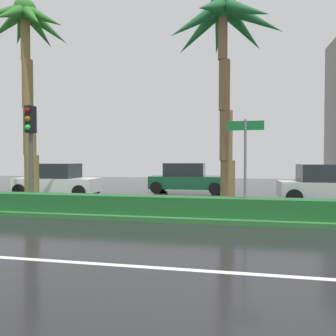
{
  "coord_description": "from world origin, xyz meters",
  "views": [
    {
      "loc": [
        0.19,
        -3.57,
        1.94
      ],
      "look_at": [
        -2.49,
        9.94,
        1.57
      ],
      "focal_mm": 34.5,
      "sensor_mm": 36.0,
      "label": 1
    }
  ],
  "objects": [
    {
      "name": "car_in_traffic_second",
      "position": [
        -2.42,
        15.14,
        0.83
      ],
      "size": [
        4.3,
        2.02,
        1.72
      ],
      "color": "#195133",
      "rests_on": "ground_plane"
    },
    {
      "name": "palm_tree_mid_left",
      "position": [
        -8.16,
        8.47,
        6.67
      ],
      "size": [
        3.81,
        3.77,
        8.42
      ],
      "color": "olive",
      "rests_on": "median_strip"
    },
    {
      "name": "median_hedge",
      "position": [
        0.0,
        6.6,
        0.45
      ],
      "size": [
        76.5,
        0.7,
        0.6
      ],
      "color": "#1E6028",
      "rests_on": "median_strip"
    },
    {
      "name": "palm_tree_centre_left",
      "position": [
        -0.1,
        7.91,
        6.1
      ],
      "size": [
        4.09,
        4.32,
        7.57
      ],
      "color": "brown",
      "rests_on": "median_strip"
    },
    {
      "name": "street_name_sign",
      "position": [
        0.59,
        6.53,
        2.08
      ],
      "size": [
        1.1,
        0.08,
        3.0
      ],
      "color": "slate",
      "rests_on": "median_strip"
    },
    {
      "name": "near_lane_divider_stripe",
      "position": [
        0.0,
        2.0,
        0.0
      ],
      "size": [
        81.0,
        0.14,
        0.01
      ],
      "primitive_type": "cube",
      "color": "white",
      "rests_on": "ground_plane"
    },
    {
      "name": "traffic_signal_median_left",
      "position": [
        -6.92,
        6.86,
        2.75
      ],
      "size": [
        0.28,
        0.43,
        3.78
      ],
      "color": "#4C4C47",
      "rests_on": "median_strip"
    },
    {
      "name": "car_in_traffic_third",
      "position": [
        4.4,
        11.71,
        0.83
      ],
      "size": [
        4.3,
        2.02,
        1.72
      ],
      "color": "silver",
      "rests_on": "ground_plane"
    },
    {
      "name": "median_strip",
      "position": [
        0.0,
        8.0,
        0.07
      ],
      "size": [
        85.5,
        4.0,
        0.15
      ],
      "primitive_type": "cube",
      "color": "#2D6B33",
      "rests_on": "ground_plane"
    },
    {
      "name": "ground_plane",
      "position": [
        0.0,
        9.0,
        -0.05
      ],
      "size": [
        90.0,
        42.0,
        0.1
      ],
      "primitive_type": "cube",
      "color": "black"
    },
    {
      "name": "car_in_traffic_leading",
      "position": [
        -8.84,
        11.92,
        0.83
      ],
      "size": [
        4.3,
        2.02,
        1.72
      ],
      "color": "white",
      "rests_on": "ground_plane"
    }
  ]
}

